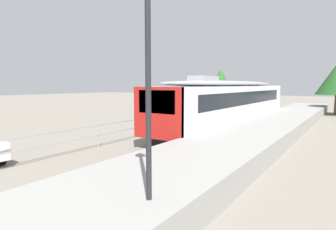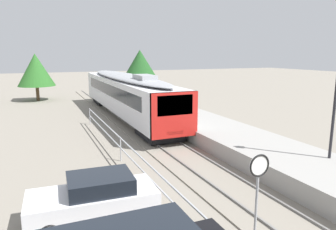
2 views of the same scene
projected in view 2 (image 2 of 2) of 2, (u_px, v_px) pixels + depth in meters
ground_plane at (122, 154)px, 16.73m from camera, size 160.00×160.00×0.00m
track_rails at (173, 147)px, 17.89m from camera, size 3.20×60.00×0.14m
commuter_train at (126, 92)px, 26.11m from camera, size 2.82×20.04×3.74m
station_platform at (221, 135)px, 19.07m from camera, size 3.90×60.00×0.90m
speed_limit_sign at (258, 179)px, 8.05m from camera, size 0.61×0.10×2.81m
parked_hatchback_white at (95, 198)px, 9.94m from camera, size 4.09×1.96×1.53m
tree_behind_carpark at (36, 70)px, 35.29m from camera, size 4.09×4.09×5.32m
tree_behind_station_far at (140, 63)px, 41.66m from camera, size 4.37×4.37×5.81m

